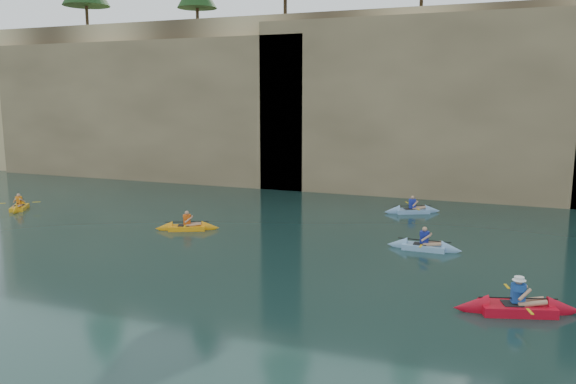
% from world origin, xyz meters
% --- Properties ---
extents(ground, '(160.00, 160.00, 0.00)m').
position_xyz_m(ground, '(0.00, 0.00, 0.00)').
color(ground, black).
rests_on(ground, ground).
extents(cliff, '(70.00, 16.00, 12.00)m').
position_xyz_m(cliff, '(0.00, 30.00, 6.00)').
color(cliff, tan).
rests_on(cliff, ground).
extents(cliff_slab_west, '(26.00, 2.40, 10.56)m').
position_xyz_m(cliff_slab_west, '(-20.00, 22.60, 5.28)').
color(cliff_slab_west, '#95805A').
rests_on(cliff_slab_west, ground).
extents(cliff_slab_center, '(24.00, 2.40, 11.40)m').
position_xyz_m(cliff_slab_center, '(2.00, 22.60, 5.70)').
color(cliff_slab_center, '#95805A').
rests_on(cliff_slab_center, ground).
extents(sea_cave_west, '(4.50, 1.00, 4.00)m').
position_xyz_m(sea_cave_west, '(-18.00, 21.95, 2.00)').
color(sea_cave_west, black).
rests_on(sea_cave_west, ground).
extents(sea_cave_center, '(3.50, 1.00, 3.20)m').
position_xyz_m(sea_cave_center, '(-4.00, 21.95, 1.60)').
color(sea_cave_center, black).
rests_on(sea_cave_center, ground).
extents(main_kayaker, '(3.76, 2.40, 1.37)m').
position_xyz_m(main_kayaker, '(6.00, 3.90, 0.18)').
color(main_kayaker, red).
rests_on(main_kayaker, ground).
extents(kayaker_orange, '(3.03, 2.10, 1.14)m').
position_xyz_m(kayaker_orange, '(-8.42, 9.34, 0.14)').
color(kayaker_orange, '#FF9E10').
rests_on(kayaker_orange, ground).
extents(kayaker_ltblue_near, '(3.06, 2.38, 1.21)m').
position_xyz_m(kayaker_ltblue_near, '(2.51, 9.88, 0.15)').
color(kayaker_ltblue_near, '#81AFD8').
rests_on(kayaker_ltblue_near, ground).
extents(kayaker_yellow, '(2.07, 2.67, 1.12)m').
position_xyz_m(kayaker_yellow, '(-19.71, 10.14, 0.14)').
color(kayaker_yellow, '#F6AA14').
rests_on(kayaker_yellow, ground).
extents(kayaker_ltblue_mid, '(3.10, 2.12, 1.18)m').
position_xyz_m(kayaker_ltblue_mid, '(0.89, 17.10, 0.15)').
color(kayaker_ltblue_mid, '#7DA7D1').
rests_on(kayaker_ltblue_mid, ground).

